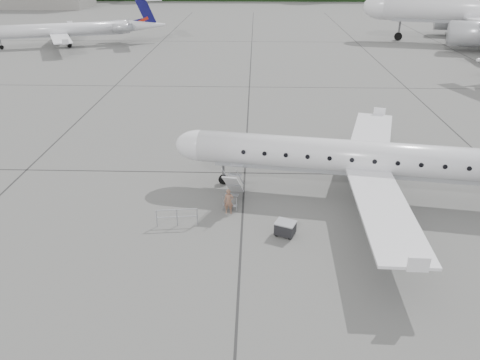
# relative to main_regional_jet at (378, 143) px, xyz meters

# --- Properties ---
(ground) EXTENTS (320.00, 320.00, 0.00)m
(ground) POSITION_rel_main_regional_jet_xyz_m (-1.93, -4.48, -3.54)
(ground) COLOR #5F5F5D
(ground) RESTS_ON ground
(main_regional_jet) EXTENTS (30.32, 23.87, 7.08)m
(main_regional_jet) POSITION_rel_main_regional_jet_xyz_m (0.00, 0.00, 0.00)
(main_regional_jet) COLOR silver
(main_regional_jet) RESTS_ON ground
(airstair) EXTENTS (1.22, 2.55, 2.22)m
(airstair) POSITION_rel_main_regional_jet_xyz_m (-8.41, -0.98, -2.43)
(airstair) COLOR silver
(airstair) RESTS_ON ground
(passenger) EXTENTS (0.55, 0.36, 1.51)m
(passenger) POSITION_rel_main_regional_jet_xyz_m (-8.62, -2.34, -2.78)
(passenger) COLOR brown
(passenger) RESTS_ON ground
(safety_railing) EXTENTS (2.19, 0.34, 1.00)m
(safety_railing) POSITION_rel_main_regional_jet_xyz_m (-11.38, -3.78, -3.04)
(safety_railing) COLOR #999CA2
(safety_railing) RESTS_ON ground
(baggage_cart) EXTENTS (1.22, 1.12, 0.86)m
(baggage_cart) POSITION_rel_main_regional_jet_xyz_m (-5.51, -4.57, -3.11)
(baggage_cart) COLOR black
(baggage_cart) RESTS_ON ground
(bg_regional_left) EXTENTS (31.47, 26.70, 7.03)m
(bg_regional_left) POSITION_rel_main_regional_jet_xyz_m (-37.64, 49.25, -0.02)
(bg_regional_left) COLOR silver
(bg_regional_left) RESTS_ON ground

